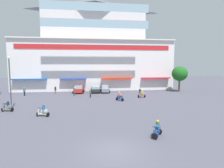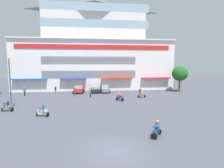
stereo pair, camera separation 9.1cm
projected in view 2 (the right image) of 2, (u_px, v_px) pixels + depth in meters
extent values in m
plane|color=#4D4D5A|center=(101.00, 108.00, 26.08)|extent=(128.00, 128.00, 0.00)
cube|color=white|center=(95.00, 65.00, 48.39)|extent=(37.45, 12.53, 11.65)
cube|color=white|center=(94.00, 27.00, 47.97)|extent=(23.93, 11.27, 7.91)
pyramid|color=slate|center=(94.00, 5.00, 47.38)|extent=(24.40, 11.52, 3.05)
cube|color=red|center=(95.00, 47.00, 41.72)|extent=(34.45, 0.12, 0.99)
cube|color=white|center=(95.00, 39.00, 41.49)|extent=(37.45, 0.70, 0.24)
cube|color=#1D4D9A|center=(29.00, 79.00, 40.16)|extent=(7.29, 1.10, 0.20)
cube|color=#2E4496|center=(73.00, 79.00, 41.35)|extent=(5.76, 1.10, 0.20)
cube|color=red|center=(117.00, 78.00, 42.61)|extent=(7.15, 1.10, 0.20)
cube|color=red|center=(156.00, 78.00, 43.79)|extent=(6.90, 1.10, 0.20)
cube|color=#99B7C6|center=(96.00, 23.00, 36.36)|extent=(21.06, 0.08, 1.58)
cube|color=#99B7C6|center=(96.00, 7.00, 36.03)|extent=(21.06, 0.08, 1.58)
cylinder|color=brown|center=(179.00, 85.00, 41.50)|extent=(0.37, 0.37, 2.88)
ellipsoid|color=#1D5E1D|center=(180.00, 74.00, 41.22)|extent=(3.38, 3.50, 3.28)
cube|color=#AE2D27|center=(79.00, 90.00, 40.02)|extent=(2.06, 4.00, 0.77)
cube|color=#A0B4C5|center=(79.00, 87.00, 39.95)|extent=(1.68, 2.04, 0.46)
cylinder|color=black|center=(75.00, 91.00, 41.19)|extent=(0.61, 0.20, 0.60)
cylinder|color=black|center=(84.00, 91.00, 41.31)|extent=(0.61, 0.20, 0.60)
cylinder|color=black|center=(74.00, 92.00, 38.80)|extent=(0.61, 0.20, 0.60)
cylinder|color=black|center=(83.00, 92.00, 38.92)|extent=(0.61, 0.20, 0.60)
cube|color=#29272B|center=(96.00, 90.00, 40.51)|extent=(1.82, 3.86, 0.62)
cube|color=#91B8C5|center=(95.00, 87.00, 40.45)|extent=(1.54, 1.95, 0.52)
cylinder|color=black|center=(91.00, 90.00, 41.57)|extent=(0.60, 0.18, 0.60)
cylinder|color=black|center=(99.00, 90.00, 41.83)|extent=(0.60, 0.18, 0.60)
cylinder|color=black|center=(92.00, 92.00, 39.24)|extent=(0.60, 0.18, 0.60)
cylinder|color=black|center=(100.00, 92.00, 39.50)|extent=(0.60, 0.18, 0.60)
cube|color=gray|center=(105.00, 89.00, 40.88)|extent=(1.83, 4.37, 0.71)
cube|color=#A3B6BC|center=(105.00, 87.00, 40.81)|extent=(1.49, 2.22, 0.56)
cylinder|color=black|center=(101.00, 90.00, 42.17)|extent=(0.61, 0.20, 0.60)
cylinder|color=black|center=(108.00, 90.00, 42.29)|extent=(0.61, 0.20, 0.60)
cylinder|color=black|center=(102.00, 92.00, 39.53)|extent=(0.61, 0.20, 0.60)
cylinder|color=black|center=(109.00, 92.00, 39.65)|extent=(0.61, 0.20, 0.60)
cylinder|color=black|center=(123.00, 100.00, 30.98)|extent=(0.49, 0.44, 0.52)
cylinder|color=black|center=(117.00, 99.00, 31.82)|extent=(0.49, 0.44, 0.52)
cube|color=#21489B|center=(120.00, 99.00, 31.39)|extent=(0.90, 1.02, 0.10)
cube|color=#21489B|center=(119.00, 96.00, 31.50)|extent=(0.67, 0.73, 0.28)
cube|color=#21489B|center=(122.00, 98.00, 31.03)|extent=(0.34, 0.31, 0.70)
cylinder|color=black|center=(122.00, 95.00, 30.96)|extent=(0.43, 0.35, 0.04)
cube|color=#4F5046|center=(119.00, 97.00, 31.45)|extent=(0.42, 0.42, 0.36)
cylinder|color=pink|center=(119.00, 94.00, 31.40)|extent=(0.45, 0.45, 0.58)
sphere|color=gold|center=(119.00, 92.00, 31.35)|extent=(0.25, 0.25, 0.25)
cube|color=pink|center=(120.00, 94.00, 31.21)|extent=(0.54, 0.56, 0.10)
cylinder|color=black|center=(3.00, 109.00, 24.37)|extent=(0.24, 0.54, 0.52)
cylinder|color=black|center=(12.00, 110.00, 24.30)|extent=(0.24, 0.54, 0.52)
cube|color=gray|center=(7.00, 109.00, 24.32)|extent=(1.13, 0.48, 0.10)
cube|color=gray|center=(9.00, 106.00, 24.27)|extent=(0.74, 0.42, 0.28)
cube|color=gray|center=(4.00, 108.00, 24.34)|extent=(0.20, 0.34, 0.67)
cylinder|color=black|center=(3.00, 104.00, 24.28)|extent=(0.13, 0.52, 0.04)
cube|color=#6A725A|center=(8.00, 107.00, 24.29)|extent=(0.33, 0.37, 0.36)
cylinder|color=#232B3F|center=(8.00, 104.00, 24.25)|extent=(0.37, 0.37, 0.48)
sphere|color=#265BA8|center=(8.00, 101.00, 24.21)|extent=(0.25, 0.25, 0.25)
cube|color=#232B3F|center=(6.00, 104.00, 24.26)|extent=(0.50, 0.42, 0.10)
cylinder|color=black|center=(154.00, 136.00, 15.26)|extent=(0.50, 0.43, 0.52)
cylinder|color=black|center=(159.00, 131.00, 16.38)|extent=(0.50, 0.43, 0.52)
cube|color=#2B559E|center=(156.00, 133.00, 15.82)|extent=(0.91, 1.08, 0.10)
cube|color=#2B559E|center=(157.00, 129.00, 15.98)|extent=(0.68, 0.76, 0.28)
cube|color=#2B559E|center=(155.00, 134.00, 15.35)|extent=(0.34, 0.30, 0.65)
cylinder|color=black|center=(155.00, 127.00, 15.27)|extent=(0.44, 0.34, 0.04)
cube|color=#193245|center=(157.00, 130.00, 15.90)|extent=(0.42, 0.42, 0.36)
cylinder|color=#2C557A|center=(157.00, 125.00, 15.86)|extent=(0.45, 0.45, 0.49)
sphere|color=gold|center=(157.00, 121.00, 15.82)|extent=(0.25, 0.25, 0.25)
cube|color=#2C557A|center=(156.00, 126.00, 15.61)|extent=(0.54, 0.56, 0.10)
cylinder|color=black|center=(38.00, 114.00, 22.10)|extent=(0.29, 0.54, 0.52)
cylinder|color=black|center=(48.00, 115.00, 21.88)|extent=(0.29, 0.54, 0.52)
cube|color=silver|center=(43.00, 114.00, 21.98)|extent=(1.15, 0.60, 0.10)
cube|color=silver|center=(44.00, 111.00, 21.90)|extent=(0.77, 0.50, 0.28)
cube|color=silver|center=(39.00, 112.00, 22.05)|extent=(0.23, 0.35, 0.67)
cylinder|color=black|center=(38.00, 108.00, 22.00)|extent=(0.19, 0.51, 0.04)
cube|color=slate|center=(44.00, 112.00, 21.94)|extent=(0.36, 0.39, 0.36)
cylinder|color=#2C5D8C|center=(44.00, 108.00, 21.89)|extent=(0.40, 0.40, 0.54)
sphere|color=teal|center=(43.00, 105.00, 21.85)|extent=(0.25, 0.25, 0.25)
cube|color=#2C5D8C|center=(41.00, 108.00, 21.93)|extent=(0.52, 0.46, 0.10)
cylinder|color=black|center=(139.00, 96.00, 34.31)|extent=(0.19, 0.53, 0.52)
cylinder|color=black|center=(145.00, 96.00, 34.57)|extent=(0.19, 0.53, 0.52)
cube|color=#D1689B|center=(142.00, 96.00, 34.44)|extent=(1.06, 0.37, 0.10)
cube|color=#D1689B|center=(143.00, 94.00, 34.44)|extent=(0.69, 0.36, 0.28)
cube|color=#D1689B|center=(139.00, 95.00, 34.32)|extent=(0.17, 0.33, 0.66)
cylinder|color=black|center=(139.00, 92.00, 34.25)|extent=(0.08, 0.52, 0.04)
cube|color=#6B5E55|center=(142.00, 95.00, 34.44)|extent=(0.31, 0.34, 0.36)
cylinder|color=gold|center=(142.00, 92.00, 34.39)|extent=(0.35, 0.35, 0.54)
sphere|color=silver|center=(142.00, 90.00, 34.35)|extent=(0.25, 0.25, 0.25)
cube|color=gold|center=(141.00, 92.00, 34.33)|extent=(0.47, 0.38, 0.10)
cylinder|color=#41464B|center=(75.00, 94.00, 36.46)|extent=(0.30, 0.30, 0.82)
cylinder|color=#A53F2C|center=(75.00, 90.00, 36.39)|extent=(0.48, 0.48, 0.60)
sphere|color=tan|center=(74.00, 88.00, 36.34)|extent=(0.22, 0.22, 0.22)
cylinder|color=black|center=(25.00, 94.00, 36.49)|extent=(0.29, 0.29, 0.79)
cylinder|color=#375E7F|center=(24.00, 90.00, 36.42)|extent=(0.47, 0.47, 0.64)
sphere|color=tan|center=(24.00, 88.00, 36.37)|extent=(0.23, 0.23, 0.23)
cylinder|color=#6E6956|center=(56.00, 92.00, 38.35)|extent=(0.32, 0.32, 0.86)
cylinder|color=#222C2F|center=(55.00, 89.00, 38.27)|extent=(0.51, 0.51, 0.60)
sphere|color=tan|center=(55.00, 86.00, 38.23)|extent=(0.24, 0.24, 0.24)
cylinder|color=#1B1F4B|center=(90.00, 95.00, 34.33)|extent=(0.26, 0.26, 0.82)
cylinder|color=#4E6644|center=(90.00, 92.00, 34.26)|extent=(0.41, 0.41, 0.60)
sphere|color=tan|center=(90.00, 89.00, 34.21)|extent=(0.20, 0.20, 0.20)
cylinder|color=black|center=(140.00, 94.00, 35.23)|extent=(0.30, 0.30, 0.86)
cylinder|color=#23242E|center=(140.00, 91.00, 35.16)|extent=(0.49, 0.49, 0.54)
sphere|color=tan|center=(140.00, 89.00, 35.12)|extent=(0.21, 0.21, 0.21)
cylinder|color=#474C51|center=(10.00, 84.00, 25.38)|extent=(0.16, 0.16, 6.83)
ellipsoid|color=silver|center=(9.00, 58.00, 24.99)|extent=(0.40, 0.40, 0.28)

